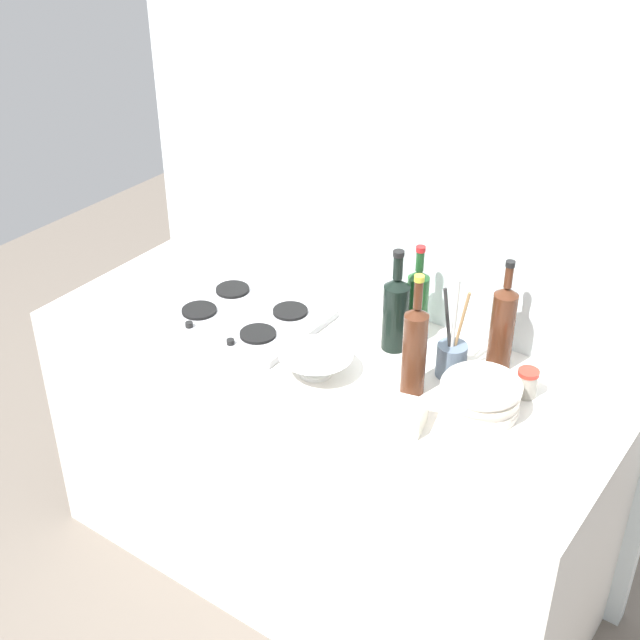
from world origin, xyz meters
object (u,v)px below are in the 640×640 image
(wine_bottle_leftmost, at_px, (415,348))
(mixing_bowl, at_px, (316,363))
(wine_bottle_mid_right, at_px, (396,311))
(plate_stack, at_px, (480,397))
(butter_dish, at_px, (395,413))
(condiment_jar_front, at_px, (527,383))
(utensil_crock, at_px, (452,356))
(wine_bottle_rightmost, at_px, (417,301))
(stovetop_hob, at_px, (245,315))
(wine_bottle_mid_left, at_px, (502,326))

(wine_bottle_leftmost, xyz_separation_m, mixing_bowl, (-0.27, -0.09, -0.11))
(wine_bottle_leftmost, height_order, wine_bottle_mid_right, wine_bottle_leftmost)
(plate_stack, distance_m, butter_dish, 0.24)
(wine_bottle_leftmost, bearing_deg, condiment_jar_front, 31.17)
(wine_bottle_mid_right, bearing_deg, utensil_crock, -7.92)
(wine_bottle_rightmost, xyz_separation_m, butter_dish, (0.18, -0.41, -0.09))
(wine_bottle_rightmost, relative_size, utensil_crock, 1.01)
(stovetop_hob, relative_size, wine_bottle_mid_right, 1.46)
(stovetop_hob, bearing_deg, mixing_bowl, -17.65)
(wine_bottle_leftmost, relative_size, wine_bottle_rightmost, 1.20)
(stovetop_hob, relative_size, wine_bottle_leftmost, 1.30)
(stovetop_hob, distance_m, wine_bottle_leftmost, 0.64)
(wine_bottle_mid_left, bearing_deg, wine_bottle_leftmost, -120.21)
(wine_bottle_mid_left, bearing_deg, wine_bottle_mid_right, -163.78)
(wine_bottle_leftmost, bearing_deg, wine_bottle_mid_right, 134.24)
(stovetop_hob, distance_m, condiment_jar_front, 0.91)
(plate_stack, bearing_deg, stovetop_hob, 179.85)
(wine_bottle_mid_left, bearing_deg, utensil_crock, -128.86)
(mixing_bowl, xyz_separation_m, utensil_crock, (0.32, 0.22, 0.03))
(wine_bottle_rightmost, xyz_separation_m, utensil_crock, (0.19, -0.13, -0.06))
(condiment_jar_front, bearing_deg, mixing_bowl, -155.01)
(mixing_bowl, bearing_deg, condiment_jar_front, 24.99)
(mixing_bowl, distance_m, butter_dish, 0.31)
(stovetop_hob, height_order, condiment_jar_front, condiment_jar_front)
(wine_bottle_mid_left, bearing_deg, mixing_bowl, -140.93)
(wine_bottle_leftmost, distance_m, mixing_bowl, 0.30)
(stovetop_hob, xyz_separation_m, condiment_jar_front, (0.90, 0.14, 0.03))
(wine_bottle_mid_right, bearing_deg, wine_bottle_rightmost, 79.32)
(wine_bottle_mid_left, bearing_deg, wine_bottle_rightmost, 178.18)
(wine_bottle_mid_right, bearing_deg, stovetop_hob, -164.18)
(wine_bottle_leftmost, xyz_separation_m, wine_bottle_rightmost, (-0.14, 0.26, -0.02))
(wine_bottle_leftmost, bearing_deg, wine_bottle_mid_left, 59.79)
(plate_stack, relative_size, mixing_bowl, 1.04)
(plate_stack, relative_size, utensil_crock, 0.74)
(wine_bottle_rightmost, height_order, utensil_crock, wine_bottle_rightmost)
(wine_bottle_leftmost, xyz_separation_m, wine_bottle_mid_right, (-0.16, 0.16, -0.02))
(wine_bottle_mid_right, bearing_deg, wine_bottle_leftmost, -45.76)
(plate_stack, bearing_deg, condiment_jar_front, 61.35)
(wine_bottle_mid_left, relative_size, wine_bottle_mid_right, 1.07)
(plate_stack, relative_size, wine_bottle_rightmost, 0.73)
(utensil_crock, bearing_deg, wine_bottle_mid_left, 51.14)
(butter_dish, bearing_deg, wine_bottle_leftmost, 103.59)
(utensil_crock, bearing_deg, condiment_jar_front, 8.28)
(wine_bottle_rightmost, relative_size, mixing_bowl, 1.43)
(stovetop_hob, xyz_separation_m, butter_dish, (0.67, -0.18, 0.02))
(wine_bottle_leftmost, relative_size, utensil_crock, 1.22)
(wine_bottle_mid_left, distance_m, butter_dish, 0.43)
(wine_bottle_mid_right, relative_size, utensil_crock, 1.08)
(wine_bottle_leftmost, height_order, mixing_bowl, wine_bottle_leftmost)
(condiment_jar_front, bearing_deg, butter_dish, -126.13)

